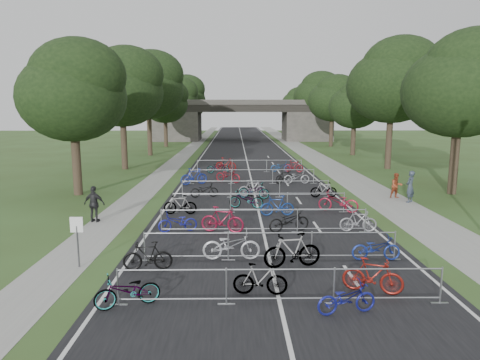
{
  "coord_description": "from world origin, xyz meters",
  "views": [
    {
      "loc": [
        -1.28,
        -11.46,
        5.53
      ],
      "look_at": [
        -0.97,
        15.08,
        1.1
      ],
      "focal_mm": 32.0,
      "sensor_mm": 36.0,
      "label": 1
    }
  ],
  "objects_px": {
    "bike_2": "(346,298)",
    "pedestrian_b": "(396,186)",
    "pedestrian_c": "(94,204)",
    "bike_1": "(260,279)",
    "overpass_bridge": "(242,120)",
    "park_sign": "(77,232)",
    "bike_0": "(128,291)",
    "pedestrian_a": "(410,187)"
  },
  "relations": [
    {
      "from": "park_sign",
      "to": "pedestrian_c",
      "type": "xyz_separation_m",
      "value": [
        -1.4,
        6.12,
        -0.37
      ]
    },
    {
      "from": "pedestrian_a",
      "to": "bike_2",
      "type": "bearing_deg",
      "value": 18.09
    },
    {
      "from": "park_sign",
      "to": "overpass_bridge",
      "type": "bearing_deg",
      "value": 83.74
    },
    {
      "from": "bike_0",
      "to": "bike_2",
      "type": "xyz_separation_m",
      "value": [
        6.04,
        -0.46,
        -0.04
      ]
    },
    {
      "from": "pedestrian_b",
      "to": "pedestrian_c",
      "type": "relative_size",
      "value": 0.88
    },
    {
      "from": "overpass_bridge",
      "to": "bike_1",
      "type": "height_order",
      "value": "overpass_bridge"
    },
    {
      "from": "overpass_bridge",
      "to": "pedestrian_b",
      "type": "relative_size",
      "value": 19.68
    },
    {
      "from": "bike_2",
      "to": "pedestrian_b",
      "type": "xyz_separation_m",
      "value": [
        7.06,
        15.22,
        0.35
      ]
    },
    {
      "from": "bike_0",
      "to": "pedestrian_c",
      "type": "distance_m",
      "value": 10.05
    },
    {
      "from": "park_sign",
      "to": "pedestrian_a",
      "type": "relative_size",
      "value": 0.96
    },
    {
      "from": "pedestrian_c",
      "to": "bike_1",
      "type": "bearing_deg",
      "value": 140.49
    },
    {
      "from": "pedestrian_c",
      "to": "overpass_bridge",
      "type": "bearing_deg",
      "value": -89.93
    },
    {
      "from": "bike_0",
      "to": "pedestrian_a",
      "type": "xyz_separation_m",
      "value": [
        13.44,
        13.53,
        0.47
      ]
    },
    {
      "from": "park_sign",
      "to": "pedestrian_b",
      "type": "distance_m",
      "value": 19.46
    },
    {
      "from": "pedestrian_a",
      "to": "pedestrian_c",
      "type": "distance_m",
      "value": 17.85
    },
    {
      "from": "bike_2",
      "to": "pedestrian_b",
      "type": "height_order",
      "value": "pedestrian_b"
    },
    {
      "from": "bike_2",
      "to": "pedestrian_c",
      "type": "height_order",
      "value": "pedestrian_c"
    },
    {
      "from": "bike_0",
      "to": "pedestrian_b",
      "type": "height_order",
      "value": "pedestrian_b"
    },
    {
      "from": "overpass_bridge",
      "to": "pedestrian_b",
      "type": "bearing_deg",
      "value": -80.09
    },
    {
      "from": "bike_2",
      "to": "pedestrian_c",
      "type": "distance_m",
      "value": 13.91
    },
    {
      "from": "bike_2",
      "to": "bike_0",
      "type": "bearing_deg",
      "value": 73.86
    },
    {
      "from": "bike_0",
      "to": "pedestrian_b",
      "type": "relative_size",
      "value": 1.17
    },
    {
      "from": "overpass_bridge",
      "to": "pedestrian_c",
      "type": "xyz_separation_m",
      "value": [
        -8.2,
        -55.88,
        -2.63
      ]
    },
    {
      "from": "park_sign",
      "to": "bike_1",
      "type": "bearing_deg",
      "value": -20.73
    },
    {
      "from": "overpass_bridge",
      "to": "pedestrian_c",
      "type": "distance_m",
      "value": 56.54
    },
    {
      "from": "overpass_bridge",
      "to": "bike_1",
      "type": "relative_size",
      "value": 18.91
    },
    {
      "from": "pedestrian_c",
      "to": "park_sign",
      "type": "bearing_deg",
      "value": 111.3
    },
    {
      "from": "overpass_bridge",
      "to": "park_sign",
      "type": "height_order",
      "value": "overpass_bridge"
    },
    {
      "from": "park_sign",
      "to": "bike_1",
      "type": "distance_m",
      "value": 6.75
    },
    {
      "from": "park_sign",
      "to": "bike_2",
      "type": "relative_size",
      "value": 1.08
    },
    {
      "from": "bike_0",
      "to": "pedestrian_c",
      "type": "height_order",
      "value": "pedestrian_c"
    },
    {
      "from": "park_sign",
      "to": "pedestrian_a",
      "type": "bearing_deg",
      "value": 33.11
    },
    {
      "from": "park_sign",
      "to": "bike_0",
      "type": "bearing_deg",
      "value": -51.43
    },
    {
      "from": "overpass_bridge",
      "to": "pedestrian_a",
      "type": "xyz_separation_m",
      "value": [
        9.14,
        -51.61,
        -2.58
      ]
    },
    {
      "from": "bike_0",
      "to": "pedestrian_b",
      "type": "distance_m",
      "value": 19.74
    },
    {
      "from": "pedestrian_b",
      "to": "bike_1",
      "type": "bearing_deg",
      "value": -130.76
    },
    {
      "from": "overpass_bridge",
      "to": "pedestrian_a",
      "type": "relative_size",
      "value": 16.33
    },
    {
      "from": "bike_2",
      "to": "pedestrian_c",
      "type": "xyz_separation_m",
      "value": [
        -9.94,
        9.71,
        0.46
      ]
    },
    {
      "from": "overpass_bridge",
      "to": "pedestrian_a",
      "type": "bearing_deg",
      "value": -79.96
    },
    {
      "from": "bike_1",
      "to": "bike_2",
      "type": "distance_m",
      "value": 2.58
    },
    {
      "from": "pedestrian_a",
      "to": "park_sign",
      "type": "bearing_deg",
      "value": -10.92
    },
    {
      "from": "bike_1",
      "to": "pedestrian_c",
      "type": "bearing_deg",
      "value": 46.43
    }
  ]
}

